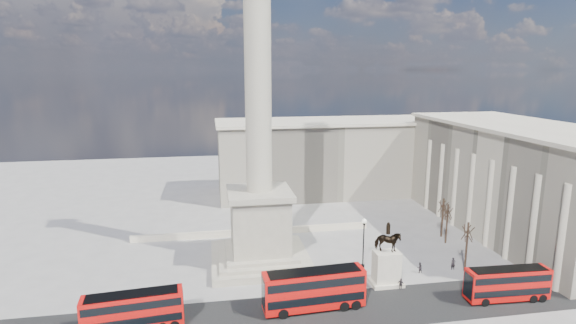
# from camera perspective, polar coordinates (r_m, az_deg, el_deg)

# --- Properties ---
(ground) EXTENTS (180.00, 180.00, 0.00)m
(ground) POSITION_cam_1_polar(r_m,az_deg,el_deg) (62.74, -3.01, -14.38)
(ground) COLOR gray
(ground) RESTS_ON ground
(asphalt_road) EXTENTS (120.00, 9.00, 0.01)m
(asphalt_road) POSITION_cam_1_polar(r_m,az_deg,el_deg) (54.82, 3.80, -18.49)
(asphalt_road) COLOR black
(asphalt_road) RESTS_ON ground
(nelsons_column) EXTENTS (14.00, 14.00, 49.85)m
(nelsons_column) POSITION_cam_1_polar(r_m,az_deg,el_deg) (63.08, -3.68, -1.76)
(nelsons_column) COLOR #ADA590
(nelsons_column) RESTS_ON ground
(balustrade_wall) EXTENTS (40.00, 0.60, 1.10)m
(balustrade_wall) POSITION_cam_1_polar(r_m,az_deg,el_deg) (77.17, -4.45, -8.84)
(balustrade_wall) COLOR beige
(balustrade_wall) RESTS_ON ground
(building_east) EXTENTS (19.00, 46.00, 18.60)m
(building_east) POSITION_cam_1_polar(r_m,az_deg,el_deg) (85.66, 27.43, -1.95)
(building_east) COLOR beige
(building_east) RESTS_ON ground
(building_northeast) EXTENTS (51.00, 17.00, 16.60)m
(building_northeast) POSITION_cam_1_polar(r_m,az_deg,el_deg) (101.44, 5.49, 0.68)
(building_northeast) COLOR beige
(building_northeast) RESTS_ON ground
(red_bus_a) EXTENTS (10.62, 3.39, 4.23)m
(red_bus_a) POSITION_cam_1_polar(r_m,az_deg,el_deg) (53.15, -18.97, -17.44)
(red_bus_a) COLOR red
(red_bus_a) RESTS_ON ground
(red_bus_b) EXTENTS (12.03, 3.42, 4.82)m
(red_bus_b) POSITION_cam_1_polar(r_m,az_deg,el_deg) (54.21, 3.38, -15.81)
(red_bus_b) COLOR red
(red_bus_b) RESTS_ON ground
(red_bus_c) EXTENTS (10.20, 2.75, 4.10)m
(red_bus_c) POSITION_cam_1_polar(r_m,az_deg,el_deg) (62.15, 26.13, -13.69)
(red_bus_c) COLOR red
(red_bus_c) RESTS_ON ground
(victorian_lamp) EXTENTS (0.63, 0.63, 7.32)m
(victorian_lamp) POSITION_cam_1_polar(r_m,az_deg,el_deg) (64.31, 9.58, -9.68)
(victorian_lamp) COLOR black
(victorian_lamp) RESTS_ON ground
(equestrian_statue) EXTENTS (4.10, 3.07, 8.50)m
(equestrian_statue) POSITION_cam_1_polar(r_m,az_deg,el_deg) (60.89, 12.42, -12.41)
(equestrian_statue) COLOR beige
(equestrian_statue) RESTS_ON ground
(bare_tree_near) EXTENTS (1.70, 1.70, 7.45)m
(bare_tree_near) POSITION_cam_1_polar(r_m,az_deg,el_deg) (66.81, 21.88, -8.13)
(bare_tree_near) COLOR #332319
(bare_tree_near) RESTS_ON ground
(bare_tree_mid) EXTENTS (1.83, 1.83, 6.93)m
(bare_tree_mid) POSITION_cam_1_polar(r_m,az_deg,el_deg) (79.09, 19.13, -5.21)
(bare_tree_mid) COLOR #332319
(bare_tree_mid) RESTS_ON ground
(bare_tree_far) EXTENTS (1.67, 1.67, 6.82)m
(bare_tree_far) POSITION_cam_1_polar(r_m,az_deg,el_deg) (76.38, 19.63, -5.91)
(bare_tree_far) COLOR #332319
(bare_tree_far) RESTS_ON ground
(pedestrian_walking) EXTENTS (0.66, 0.45, 1.74)m
(pedestrian_walking) POSITION_cam_1_polar(r_m,az_deg,el_deg) (68.45, 20.24, -12.02)
(pedestrian_walking) COLOR black
(pedestrian_walking) RESTS_ON ground
(pedestrian_standing) EXTENTS (0.76, 0.61, 1.52)m
(pedestrian_standing) POSITION_cam_1_polar(r_m,az_deg,el_deg) (66.06, 16.36, -12.74)
(pedestrian_standing) COLOR black
(pedestrian_standing) RESTS_ON ground
(pedestrian_crossing) EXTENTS (0.91, 0.88, 1.53)m
(pedestrian_crossing) POSITION_cam_1_polar(r_m,az_deg,el_deg) (60.86, 14.15, -14.80)
(pedestrian_crossing) COLOR black
(pedestrian_crossing) RESTS_ON ground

